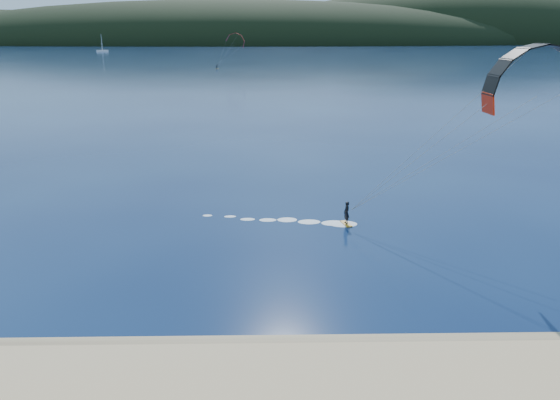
# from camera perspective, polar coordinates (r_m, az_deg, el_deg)

# --- Properties ---
(wet_sand) EXTENTS (220.00, 2.50, 0.10)m
(wet_sand) POSITION_cam_1_polar(r_m,az_deg,el_deg) (23.49, -3.55, -15.69)
(wet_sand) COLOR #836B4C
(wet_sand) RESTS_ON ground
(headland) EXTENTS (1200.00, 310.00, 140.00)m
(headland) POSITION_cam_1_polar(r_m,az_deg,el_deg) (760.63, -1.20, 16.10)
(headland) COLOR black
(headland) RESTS_ON ground
(kitesurfer_near) EXTENTS (24.70, 6.07, 13.47)m
(kitesurfer_near) POSITION_cam_1_polar(r_m,az_deg,el_deg) (36.26, 24.06, 9.24)
(kitesurfer_near) COLOR #C68217
(kitesurfer_near) RESTS_ON ground
(kitesurfer_far) EXTENTS (11.96, 7.55, 13.44)m
(kitesurfer_far) POSITION_cam_1_polar(r_m,az_deg,el_deg) (208.06, -4.77, 16.14)
(kitesurfer_far) COLOR #C68217
(kitesurfer_far) RESTS_ON ground
(sailboat) EXTENTS (9.02, 5.60, 12.55)m
(sailboat) POSITION_cam_1_polar(r_m,az_deg,el_deg) (436.99, -18.18, 14.70)
(sailboat) COLOR white
(sailboat) RESTS_ON ground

